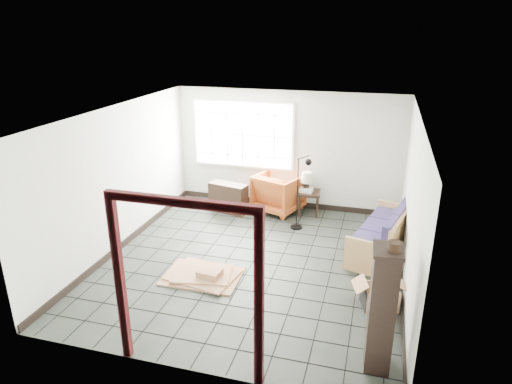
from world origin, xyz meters
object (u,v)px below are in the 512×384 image
(armchair, at_px, (279,191))
(tall_shelf, at_px, (382,309))
(futon_sofa, at_px, (386,235))
(side_table, at_px, (309,196))

(armchair, relative_size, tall_shelf, 0.60)
(tall_shelf, bearing_deg, futon_sofa, 86.39)
(futon_sofa, relative_size, tall_shelf, 1.34)
(armchair, bearing_deg, tall_shelf, 137.42)
(futon_sofa, distance_m, armchair, 2.68)
(side_table, relative_size, tall_shelf, 0.33)
(side_table, height_order, tall_shelf, tall_shelf)
(armchair, distance_m, tall_shelf, 5.00)
(futon_sofa, bearing_deg, armchair, 163.70)
(futon_sofa, xyz_separation_m, armchair, (-2.31, 1.37, 0.15))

